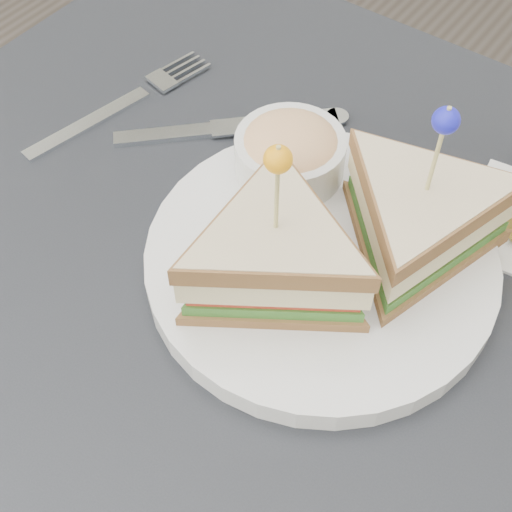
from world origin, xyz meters
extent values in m
cube|color=black|center=(0.00, 0.00, 0.73)|extent=(0.80, 0.80, 0.03)
cylinder|color=black|center=(-0.35, 0.35, 0.36)|extent=(0.04, 0.04, 0.72)
cylinder|color=white|center=(0.04, 0.06, 0.76)|extent=(0.30, 0.30, 0.02)
cylinder|color=white|center=(0.04, 0.06, 0.77)|extent=(0.30, 0.30, 0.01)
cylinder|color=tan|center=(0.02, 0.01, 0.87)|extent=(0.00, 0.00, 0.09)
sphere|color=orange|center=(0.02, 0.01, 0.91)|extent=(0.02, 0.02, 0.02)
cylinder|color=tan|center=(0.09, 0.11, 0.87)|extent=(0.00, 0.00, 0.09)
sphere|color=#181AB9|center=(0.09, 0.11, 0.91)|extent=(0.02, 0.02, 0.02)
cylinder|color=silver|center=(-0.03, 0.12, 0.79)|extent=(0.10, 0.10, 0.04)
ellipsoid|color=#E0B772|center=(-0.03, 0.12, 0.80)|extent=(0.09, 0.09, 0.04)
cube|color=white|center=(-0.24, 0.07, 0.75)|extent=(0.04, 0.14, 0.00)
cube|color=white|center=(-0.22, 0.16, 0.75)|extent=(0.03, 0.03, 0.00)
cube|color=silver|center=(-0.16, 0.11, 0.75)|extent=(0.08, 0.08, 0.01)
cube|color=silver|center=(-0.09, 0.18, 0.75)|extent=(0.10, 0.10, 0.00)
cylinder|color=silver|center=(-0.05, 0.22, 0.75)|extent=(0.03, 0.03, 0.00)
camera|label=1|loc=(0.20, -0.25, 1.22)|focal=50.00mm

